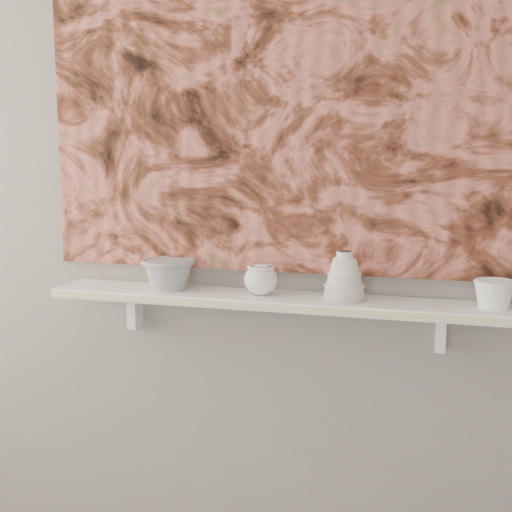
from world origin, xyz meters
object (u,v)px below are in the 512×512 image
(shelf, at_px, (274,300))
(bowl_white, at_px, (494,294))
(painting, at_px, (281,90))
(cup_cream, at_px, (261,280))
(bell_vessel, at_px, (344,276))
(bowl_grey, at_px, (169,274))

(shelf, relative_size, bowl_white, 12.52)
(painting, height_order, bowl_white, painting)
(cup_cream, height_order, bowl_white, cup_cream)
(painting, relative_size, bowl_white, 13.42)
(painting, height_order, bell_vessel, painting)
(shelf, distance_m, painting, 0.63)
(painting, distance_m, bell_vessel, 0.58)
(shelf, xyz_separation_m, cup_cream, (-0.04, 0.00, 0.06))
(bowl_grey, height_order, cup_cream, bowl_grey)
(shelf, bearing_deg, bowl_grey, 180.00)
(bowl_grey, bearing_deg, bowl_white, 0.00)
(painting, distance_m, cup_cream, 0.57)
(painting, xyz_separation_m, bowl_white, (0.63, -0.08, -0.57))
(cup_cream, bearing_deg, bowl_white, 0.00)
(bowl_grey, distance_m, bell_vessel, 0.55)
(painting, xyz_separation_m, bell_vessel, (0.21, -0.08, -0.54))
(bowl_grey, distance_m, bowl_white, 0.97)
(painting, relative_size, bell_vessel, 10.46)
(cup_cream, relative_size, bowl_white, 0.91)
(bowl_grey, height_order, bowl_white, bowl_grey)
(bowl_white, bearing_deg, painting, 172.70)
(shelf, xyz_separation_m, painting, (0.00, 0.08, 0.62))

